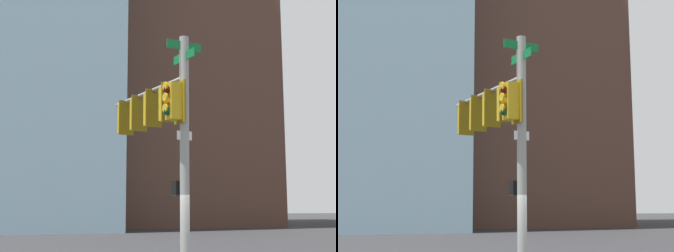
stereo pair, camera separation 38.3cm
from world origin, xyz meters
TOP-DOWN VIEW (x-y plane):
  - signal_pole_assembly at (-1.31, -0.41)m, footprint 4.96×1.65m
  - building_brick_nearside at (-42.04, 11.93)m, footprint 19.37×18.47m

SIDE VIEW (x-z plane):
  - signal_pole_assembly at x=-1.31m, z-range 1.14..7.96m
  - building_brick_nearside at x=-42.04m, z-range 0.00..50.19m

